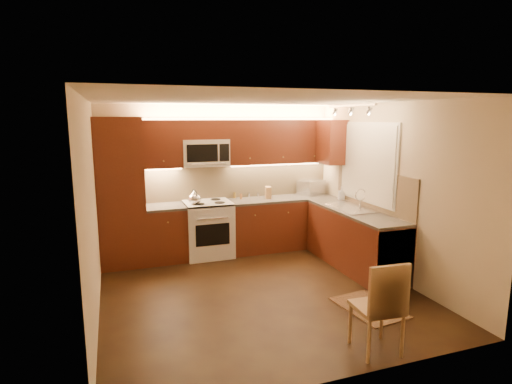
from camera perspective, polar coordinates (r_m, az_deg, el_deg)
name	(u,v)px	position (r m, az deg, el deg)	size (l,w,h in m)	color
floor	(259,292)	(5.67, 0.42, -13.58)	(4.00, 4.00, 0.01)	black
ceiling	(259,100)	(5.19, 0.46, 12.57)	(4.00, 4.00, 0.01)	beige
wall_back	(220,179)	(7.18, -4.98, 1.86)	(4.00, 0.01, 2.50)	tan
wall_front	(341,244)	(3.53, 11.59, -7.07)	(4.00, 0.01, 2.50)	tan
wall_left	(92,211)	(4.99, -21.72, -2.50)	(0.01, 4.00, 2.50)	tan
wall_right	(390,191)	(6.25, 17.98, 0.15)	(0.01, 4.00, 2.50)	tan
pantry	(121,193)	(6.68, -18.14, -0.10)	(0.70, 0.60, 2.30)	#4C1D10
base_cab_back_left	(166,234)	(6.88, -12.29, -5.69)	(0.62, 0.60, 0.86)	#4C1D10
counter_back_left	(165,207)	(6.77, -12.43, -2.02)	(0.62, 0.60, 0.04)	#363331
base_cab_back_right	(282,224)	(7.39, 3.57, -4.37)	(1.92, 0.60, 0.86)	#4C1D10
counter_back_right	(282,199)	(7.29, 3.61, -0.94)	(1.92, 0.60, 0.04)	#363331
base_cab_right	(354,240)	(6.58, 13.38, -6.47)	(0.60, 2.00, 0.86)	#4C1D10
counter_right	(355,212)	(6.47, 13.54, -2.65)	(0.60, 2.00, 0.04)	#363331
dishwasher	(382,254)	(6.03, 16.99, -8.18)	(0.58, 0.60, 0.84)	silver
backsplash_back	(240,180)	(7.27, -2.28, 1.60)	(3.30, 0.02, 0.60)	tan
backsplash_right	(373,190)	(6.56, 15.78, 0.29)	(0.02, 2.00, 0.60)	tan
upper_cab_back_left	(162,144)	(6.76, -12.88, 6.46)	(0.62, 0.35, 0.75)	#4C1D10
upper_cab_back_right	(280,142)	(7.28, 3.31, 6.95)	(1.92, 0.35, 0.75)	#4C1D10
upper_cab_bridge	(204,130)	(6.86, -7.17, 8.53)	(0.76, 0.35, 0.31)	#4C1D10
upper_cab_right_corner	(332,142)	(7.24, 10.41, 6.78)	(0.35, 0.50, 0.75)	#4C1D10
stove	(208,229)	(6.96, -6.61, -5.08)	(0.76, 0.65, 0.92)	silver
microwave	(205,153)	(6.87, -7.07, 5.40)	(0.76, 0.38, 0.44)	silver
window_frame	(368,163)	(6.63, 15.17, 3.91)	(0.03, 1.44, 1.24)	silver
window_blinds	(367,163)	(6.62, 15.03, 3.91)	(0.02, 1.36, 1.16)	silver
sink	(350,204)	(6.57, 12.87, -1.57)	(0.52, 0.86, 0.15)	silver
faucet	(361,198)	(6.65, 14.21, -0.82)	(0.20, 0.04, 0.30)	silver
track_light_bar	(351,105)	(6.23, 12.97, 11.55)	(0.04, 1.20, 0.03)	silver
kettle	(194,197)	(6.67, -8.48, -0.66)	(0.21, 0.21, 0.24)	silver
toaster_oven	(311,187)	(7.66, 7.59, 0.68)	(0.44, 0.33, 0.26)	silver
knife_block	(268,193)	(7.20, 1.70, -0.07)	(0.09, 0.15, 0.20)	#AD754E
spice_jar_a	(249,195)	(7.31, -0.97, -0.39)	(0.04, 0.04, 0.08)	silver
spice_jar_b	(235,195)	(7.23, -2.95, -0.45)	(0.05, 0.05, 0.10)	brown
spice_jar_c	(258,195)	(7.29, 0.33, -0.39)	(0.04, 0.04, 0.09)	silver
spice_jar_d	(241,196)	(7.14, -2.08, -0.62)	(0.04, 0.04, 0.09)	#945D2C
soap_bottle	(341,193)	(7.24, 11.69, -0.17)	(0.10, 0.10, 0.22)	white
rug	(369,308)	(5.40, 15.31, -15.12)	(0.58, 0.86, 0.01)	black
dining_chair	(377,305)	(4.36, 16.32, -14.75)	(0.42, 0.42, 0.95)	#AD754E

